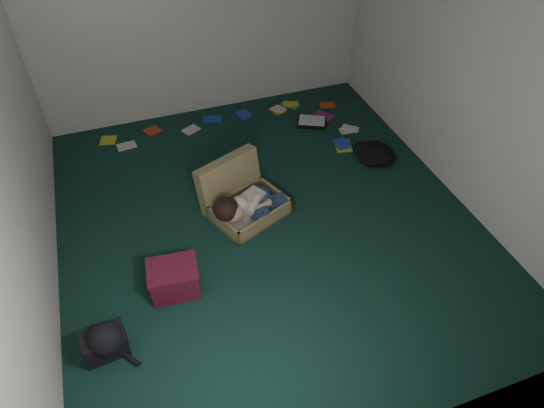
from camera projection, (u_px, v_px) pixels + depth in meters
floor at (267, 220)px, 4.86m from camera, size 4.50×4.50×0.00m
wall_back at (201, 9)px, 5.53m from camera, size 4.50×0.00×4.50m
wall_front at (413, 333)px, 2.43m from camera, size 4.50×0.00×4.50m
wall_left at (4, 158)px, 3.49m from camera, size 0.00×4.50×4.50m
wall_right at (470, 69)px, 4.47m from camera, size 0.00×4.50×4.50m
suitcase at (241, 197)px, 4.88m from camera, size 0.92×0.91×0.52m
person at (249, 205)px, 4.73m from camera, size 0.79×0.41×0.32m
maroon_bin at (174, 279)px, 4.13m from camera, size 0.45×0.37×0.29m
backpack at (105, 342)px, 3.71m from camera, size 0.44×0.36×0.24m
clothing_pile at (378, 151)px, 5.59m from camera, size 0.52×0.48×0.14m
paper_tray at (312, 122)px, 6.12m from camera, size 0.44×0.40×0.05m
book_scatter at (247, 124)px, 6.11m from camera, size 3.04×1.31×0.02m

